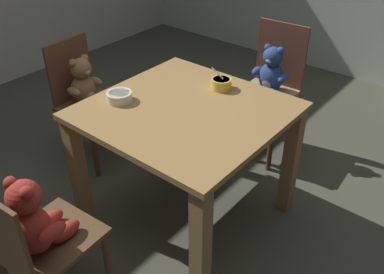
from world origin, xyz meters
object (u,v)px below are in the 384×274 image
teddy_chair_far_center (269,84)px  teddy_chair_near_left (85,92)px  porridge_bowl_yellow_far_center (221,83)px  dining_table (186,131)px  teddy_chair_near_front (35,230)px  porridge_bowl_white_near_left (119,97)px

teddy_chair_far_center → teddy_chair_near_left: teddy_chair_far_center is taller
porridge_bowl_yellow_far_center → dining_table: bearing=-91.6°
dining_table → teddy_chair_near_front: (-0.06, -0.91, -0.06)m
teddy_chair_far_center → teddy_chair_near_front: size_ratio=1.12×
teddy_chair_near_left → teddy_chair_near_front: (0.86, -0.95, 0.01)m
dining_table → teddy_chair_near_left: (-0.92, 0.04, -0.08)m
teddy_chair_near_front → porridge_bowl_white_near_left: size_ratio=5.96×
teddy_chair_far_center → porridge_bowl_yellow_far_center: (0.02, -0.61, 0.24)m
teddy_chair_far_center → porridge_bowl_white_near_left: size_ratio=6.68×
teddy_chair_far_center → teddy_chair_near_left: 1.25m
porridge_bowl_yellow_far_center → porridge_bowl_white_near_left: 0.57m
teddy_chair_far_center → teddy_chair_near_front: 1.81m
teddy_chair_far_center → dining_table: bearing=-2.5°
teddy_chair_near_front → porridge_bowl_yellow_far_center: bearing=-7.6°
teddy_chair_near_left → teddy_chair_near_front: size_ratio=1.04×
teddy_chair_near_left → porridge_bowl_yellow_far_center: size_ratio=6.87×
porridge_bowl_yellow_far_center → porridge_bowl_white_near_left: bearing=-126.0°
porridge_bowl_yellow_far_center → teddy_chair_far_center: bearing=92.1°
teddy_chair_far_center → teddy_chair_near_front: bearing=-4.8°
teddy_chair_near_left → porridge_bowl_white_near_left: 0.67m
dining_table → porridge_bowl_yellow_far_center: size_ratio=7.89×
porridge_bowl_yellow_far_center → teddy_chair_near_left: bearing=-164.4°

